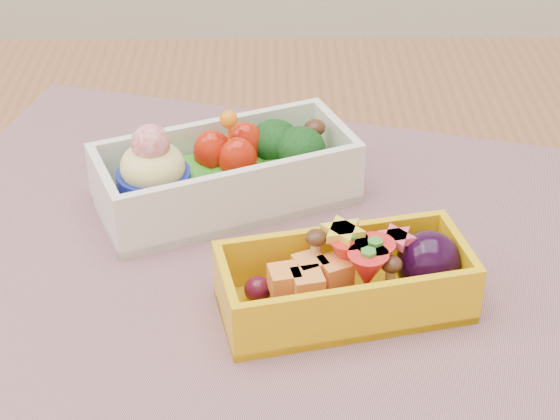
{
  "coord_description": "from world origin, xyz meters",
  "views": [
    {
      "loc": [
        -0.01,
        -0.52,
        1.15
      ],
      "look_at": [
        -0.0,
        0.01,
        0.79
      ],
      "focal_mm": 59.23,
      "sensor_mm": 36.0,
      "label": 1
    }
  ],
  "objects_px": {
    "bento_white": "(225,173)",
    "table": "(280,369)",
    "bento_yellow": "(350,279)",
    "placemat": "(270,259)"
  },
  "relations": [
    {
      "from": "bento_white",
      "to": "placemat",
      "type": "bearing_deg",
      "value": -86.89
    },
    {
      "from": "table",
      "to": "bento_white",
      "type": "height_order",
      "value": "bento_white"
    },
    {
      "from": "table",
      "to": "bento_yellow",
      "type": "distance_m",
      "value": 0.14
    },
    {
      "from": "placemat",
      "to": "bento_white",
      "type": "bearing_deg",
      "value": 115.44
    },
    {
      "from": "table",
      "to": "placemat",
      "type": "xyz_separation_m",
      "value": [
        -0.01,
        0.01,
        0.1
      ]
    },
    {
      "from": "bento_yellow",
      "to": "placemat",
      "type": "bearing_deg",
      "value": 120.55
    },
    {
      "from": "bento_white",
      "to": "bento_yellow",
      "type": "distance_m",
      "value": 0.15
    },
    {
      "from": "placemat",
      "to": "bento_yellow",
      "type": "distance_m",
      "value": 0.08
    },
    {
      "from": "bento_white",
      "to": "table",
      "type": "bearing_deg",
      "value": -84.79
    },
    {
      "from": "table",
      "to": "bento_white",
      "type": "relative_size",
      "value": 5.68
    }
  ]
}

